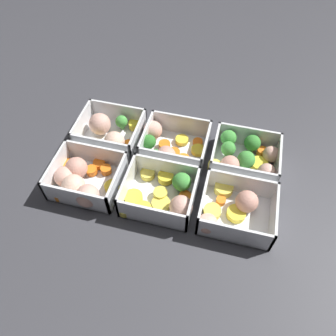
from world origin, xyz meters
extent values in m
plane|color=#38383D|center=(0.00, 0.00, 0.00)|extent=(4.00, 4.00, 0.00)
cube|color=white|center=(-0.16, -0.07, 0.00)|extent=(0.14, 0.12, 0.00)
cube|color=white|center=(-0.16, -0.13, 0.03)|extent=(0.14, 0.01, 0.06)
cube|color=white|center=(-0.16, -0.01, 0.03)|extent=(0.14, 0.01, 0.06)
cube|color=white|center=(-0.23, -0.07, 0.03)|extent=(0.01, 0.12, 0.06)
cube|color=white|center=(-0.09, -0.07, 0.03)|extent=(0.01, 0.12, 0.06)
sphere|color=tan|center=(-0.13, -0.04, 0.02)|extent=(0.05, 0.05, 0.04)
cylinder|color=orange|center=(-0.19, -0.10, 0.01)|extent=(0.03, 0.03, 0.02)
sphere|color=#D19E8C|center=(-0.21, -0.04, 0.02)|extent=(0.05, 0.05, 0.04)
cylinder|color=#49883F|center=(-0.17, -0.11, 0.01)|extent=(0.01, 0.01, 0.01)
sphere|color=#388433|center=(-0.17, -0.11, 0.03)|extent=(0.04, 0.04, 0.04)
cylinder|color=#519448|center=(-0.11, -0.11, 0.01)|extent=(0.01, 0.01, 0.01)
sphere|color=#42933D|center=(-0.11, -0.11, 0.03)|extent=(0.04, 0.04, 0.04)
cylinder|color=#519448|center=(-0.16, -0.06, 0.01)|extent=(0.01, 0.01, 0.01)
sphere|color=#42933D|center=(-0.16, -0.06, 0.03)|extent=(0.04, 0.04, 0.04)
sphere|color=#D19E8C|center=(-0.21, -0.09, 0.02)|extent=(0.04, 0.04, 0.04)
cylinder|color=#DBC647|center=(-0.10, -0.03, 0.01)|extent=(0.04, 0.04, 0.02)
cylinder|color=yellow|center=(-0.19, -0.07, 0.01)|extent=(0.05, 0.05, 0.01)
cylinder|color=#519448|center=(-0.12, -0.08, 0.01)|extent=(0.01, 0.01, 0.01)
sphere|color=#42933D|center=(-0.12, -0.08, 0.03)|extent=(0.03, 0.03, 0.03)
cube|color=white|center=(0.00, -0.07, 0.00)|extent=(0.14, 0.12, 0.00)
cube|color=white|center=(0.00, -0.13, 0.03)|extent=(0.14, 0.01, 0.06)
cube|color=white|center=(0.00, -0.01, 0.03)|extent=(0.14, 0.01, 0.06)
cube|color=white|center=(-0.07, -0.07, 0.03)|extent=(0.01, 0.12, 0.06)
cube|color=white|center=(0.07, -0.07, 0.03)|extent=(0.01, 0.12, 0.06)
cylinder|color=#49883F|center=(0.03, -0.02, 0.01)|extent=(0.01, 0.01, 0.01)
sphere|color=#388433|center=(0.03, -0.02, 0.03)|extent=(0.03, 0.03, 0.03)
cylinder|color=orange|center=(-0.03, -0.04, 0.01)|extent=(0.04, 0.04, 0.01)
cylinder|color=orange|center=(0.03, -0.07, 0.01)|extent=(0.04, 0.04, 0.01)
cylinder|color=orange|center=(-0.05, -0.10, 0.01)|extent=(0.02, 0.02, 0.01)
sphere|color=tan|center=(0.01, -0.03, 0.03)|extent=(0.06, 0.06, 0.04)
cylinder|color=yellow|center=(-0.05, -0.08, 0.01)|extent=(0.04, 0.04, 0.01)
cylinder|color=orange|center=(0.00, -0.05, 0.01)|extent=(0.03, 0.03, 0.01)
cylinder|color=#407A37|center=(0.06, -0.05, 0.01)|extent=(0.01, 0.01, 0.02)
sphere|color=#2D7228|center=(0.06, -0.05, 0.03)|extent=(0.03, 0.03, 0.03)
sphere|color=#D19E8C|center=(0.06, -0.10, 0.03)|extent=(0.05, 0.05, 0.04)
cylinder|color=yellow|center=(-0.01, -0.10, 0.01)|extent=(0.04, 0.04, 0.01)
cube|color=white|center=(0.16, -0.07, 0.00)|extent=(0.14, 0.12, 0.00)
cube|color=white|center=(0.16, -0.13, 0.03)|extent=(0.14, 0.01, 0.06)
cube|color=white|center=(0.16, -0.01, 0.03)|extent=(0.14, 0.01, 0.06)
cube|color=white|center=(0.09, -0.07, 0.03)|extent=(0.01, 0.12, 0.06)
cube|color=white|center=(0.23, -0.07, 0.03)|extent=(0.01, 0.12, 0.06)
sphere|color=beige|center=(0.14, -0.04, 0.03)|extent=(0.05, 0.05, 0.05)
cylinder|color=#DBC647|center=(0.18, -0.03, 0.01)|extent=(0.05, 0.05, 0.01)
cylinder|color=#519448|center=(0.14, -0.10, 0.01)|extent=(0.01, 0.01, 0.01)
sphere|color=#42933D|center=(0.14, -0.10, 0.03)|extent=(0.03, 0.03, 0.03)
sphere|color=#D19E8C|center=(0.19, -0.08, 0.03)|extent=(0.07, 0.07, 0.05)
cylinder|color=orange|center=(0.11, -0.05, 0.01)|extent=(0.04, 0.04, 0.01)
cylinder|color=yellow|center=(0.11, -0.12, 0.01)|extent=(0.04, 0.04, 0.02)
cube|color=white|center=(-0.16, 0.07, 0.00)|extent=(0.14, 0.12, 0.00)
cube|color=white|center=(-0.16, 0.01, 0.03)|extent=(0.14, 0.01, 0.06)
cube|color=white|center=(-0.16, 0.13, 0.03)|extent=(0.14, 0.01, 0.06)
cube|color=white|center=(-0.23, 0.07, 0.03)|extent=(0.01, 0.12, 0.06)
cube|color=white|center=(-0.09, 0.07, 0.03)|extent=(0.01, 0.12, 0.06)
cylinder|color=#DBC647|center=(-0.12, 0.02, 0.01)|extent=(0.05, 0.05, 0.02)
cylinder|color=#DBC647|center=(-0.11, 0.08, 0.01)|extent=(0.05, 0.05, 0.02)
sphere|color=#D19E8C|center=(-0.11, 0.11, 0.02)|extent=(0.05, 0.05, 0.04)
sphere|color=tan|center=(-0.17, 0.05, 0.03)|extent=(0.05, 0.05, 0.05)
cylinder|color=orange|center=(-0.12, 0.05, 0.01)|extent=(0.03, 0.03, 0.01)
cylinder|color=yellow|center=(-0.16, 0.07, 0.01)|extent=(0.05, 0.05, 0.01)
cube|color=white|center=(0.00, 0.07, 0.00)|extent=(0.14, 0.12, 0.00)
cube|color=white|center=(0.00, 0.01, 0.03)|extent=(0.14, 0.01, 0.06)
cube|color=white|center=(0.00, 0.13, 0.03)|extent=(0.14, 0.01, 0.06)
cube|color=white|center=(-0.07, 0.07, 0.03)|extent=(0.01, 0.12, 0.06)
cube|color=white|center=(0.07, 0.07, 0.03)|extent=(0.01, 0.12, 0.06)
cylinder|color=yellow|center=(0.02, 0.11, 0.01)|extent=(0.05, 0.05, 0.01)
cylinder|color=#519448|center=(-0.04, 0.04, 0.01)|extent=(0.01, 0.01, 0.01)
sphere|color=#42933D|center=(-0.04, 0.04, 0.03)|extent=(0.04, 0.04, 0.04)
cylinder|color=yellow|center=(0.05, 0.09, 0.01)|extent=(0.05, 0.05, 0.01)
sphere|color=#D19E8C|center=(-0.05, 0.09, 0.03)|extent=(0.05, 0.05, 0.05)
cylinder|color=#DBC647|center=(0.00, 0.06, 0.01)|extent=(0.03, 0.03, 0.02)
cylinder|color=#DBC647|center=(-0.01, 0.08, 0.01)|extent=(0.04, 0.04, 0.01)
cylinder|color=yellow|center=(0.00, 0.02, 0.01)|extent=(0.03, 0.03, 0.02)
cylinder|color=#DBC647|center=(0.06, 0.12, 0.01)|extent=(0.04, 0.04, 0.01)
cylinder|color=#DBC647|center=(0.04, 0.02, 0.01)|extent=(0.03, 0.03, 0.01)
cylinder|color=orange|center=(-0.05, 0.06, 0.01)|extent=(0.04, 0.04, 0.01)
cube|color=white|center=(0.16, 0.07, 0.00)|extent=(0.14, 0.12, 0.00)
cube|color=white|center=(0.16, 0.01, 0.03)|extent=(0.14, 0.01, 0.06)
cube|color=white|center=(0.16, 0.13, 0.03)|extent=(0.14, 0.01, 0.06)
cube|color=white|center=(0.09, 0.07, 0.03)|extent=(0.01, 0.12, 0.06)
cube|color=white|center=(0.23, 0.07, 0.03)|extent=(0.01, 0.12, 0.06)
sphere|color=#D19E8C|center=(0.20, 0.08, 0.03)|extent=(0.06, 0.06, 0.04)
cylinder|color=orange|center=(0.13, 0.03, 0.01)|extent=(0.03, 0.03, 0.02)
cylinder|color=yellow|center=(0.10, 0.07, 0.01)|extent=(0.05, 0.05, 0.02)
sphere|color=tan|center=(0.19, 0.05, 0.03)|extent=(0.07, 0.07, 0.05)
sphere|color=beige|center=(0.17, 0.10, 0.03)|extent=(0.07, 0.07, 0.05)
cylinder|color=orange|center=(0.15, 0.02, 0.01)|extent=(0.04, 0.04, 0.01)
cylinder|color=orange|center=(0.22, 0.04, 0.01)|extent=(0.03, 0.03, 0.01)
sphere|color=#D19E8C|center=(0.14, 0.11, 0.03)|extent=(0.06, 0.06, 0.05)
cylinder|color=orange|center=(0.20, 0.12, 0.01)|extent=(0.03, 0.03, 0.01)
cylinder|color=orange|center=(0.16, 0.04, 0.01)|extent=(0.03, 0.03, 0.01)
camera|label=1|loc=(-0.11, 0.42, 0.58)|focal=35.00mm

